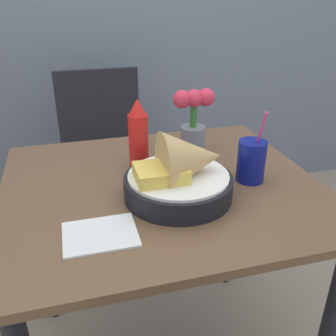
{
  "coord_description": "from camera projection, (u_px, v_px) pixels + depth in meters",
  "views": [
    {
      "loc": [
        -0.24,
        -0.93,
        1.28
      ],
      "look_at": [
        0.01,
        -0.03,
        0.82
      ],
      "focal_mm": 40.0,
      "sensor_mm": 36.0,
      "label": 1
    }
  ],
  "objects": [
    {
      "name": "ketchup_bottle",
      "position": [
        138.0,
        135.0,
        1.15
      ],
      "size": [
        0.06,
        0.06,
        0.22
      ],
      "color": "red",
      "rests_on": "dining_table"
    },
    {
      "name": "napkin",
      "position": [
        100.0,
        234.0,
        0.86
      ],
      "size": [
        0.17,
        0.14,
        0.01
      ],
      "color": "white",
      "rests_on": "dining_table"
    },
    {
      "name": "flower_vase",
      "position": [
        193.0,
        120.0,
        1.24
      ],
      "size": [
        0.14,
        0.08,
        0.22
      ],
      "color": "gray",
      "rests_on": "dining_table"
    },
    {
      "name": "dining_table",
      "position": [
        162.0,
        219.0,
        1.15
      ],
      "size": [
        0.91,
        0.8,
        0.76
      ],
      "color": "brown",
      "rests_on": "ground_plane"
    },
    {
      "name": "chair_far_window",
      "position": [
        103.0,
        151.0,
        1.86
      ],
      "size": [
        0.4,
        0.4,
        0.92
      ],
      "color": "black",
      "rests_on": "ground_plane"
    },
    {
      "name": "food_basket",
      "position": [
        183.0,
        174.0,
        1.0
      ],
      "size": [
        0.29,
        0.29,
        0.19
      ],
      "color": "black",
      "rests_on": "dining_table"
    },
    {
      "name": "drink_cup",
      "position": [
        251.0,
        162.0,
        1.09
      ],
      "size": [
        0.08,
        0.08,
        0.22
      ],
      "color": "navy",
      "rests_on": "dining_table"
    }
  ]
}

